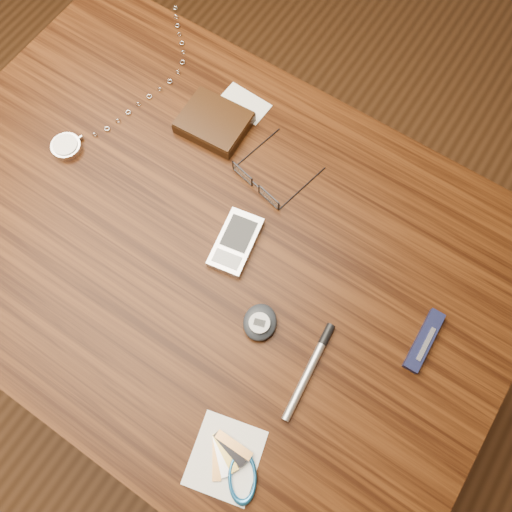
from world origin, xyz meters
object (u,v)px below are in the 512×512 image
at_px(pocket_watch, 73,141).
at_px(notepad_keys, 234,466).
at_px(wallet_and_card, 215,122).
at_px(pda_phone, 236,242).
at_px(silver_pen, 312,364).
at_px(pocket_knife, 424,341).
at_px(eyeglasses, 259,183).
at_px(desk, 209,261).
at_px(pedometer, 260,322).

xyz_separation_m(pocket_watch, notepad_keys, (0.52, -0.27, -0.00)).
distance_m(wallet_and_card, notepad_keys, 0.55).
distance_m(pda_phone, silver_pen, 0.22).
bearing_deg(pocket_knife, wallet_and_card, 163.79).
xyz_separation_m(wallet_and_card, eyeglasses, (0.13, -0.06, -0.00)).
xyz_separation_m(wallet_and_card, silver_pen, (0.35, -0.26, -0.01)).
distance_m(eyeglasses, notepad_keys, 0.43).
relative_size(eyeglasses, pda_phone, 1.17).
relative_size(desk, silver_pen, 6.54).
distance_m(eyeglasses, pda_phone, 0.11).
bearing_deg(notepad_keys, desk, 132.58).
distance_m(eyeglasses, silver_pen, 0.30).
bearing_deg(pedometer, silver_pen, -4.70).
bearing_deg(pedometer, notepad_keys, -66.79).
xyz_separation_m(eyeglasses, pedometer, (0.13, -0.19, -0.00)).
height_order(pda_phone, pocket_knife, pda_phone).
relative_size(eyeglasses, pedometer, 1.88).
bearing_deg(silver_pen, pda_phone, 154.60).
bearing_deg(pedometer, pda_phone, 139.85).
bearing_deg(pocket_watch, desk, -4.28).
distance_m(desk, notepad_keys, 0.35).
bearing_deg(pedometer, wallet_and_card, 135.91).
distance_m(pocket_watch, pedometer, 0.45).
xyz_separation_m(pda_phone, pedometer, (0.10, -0.09, 0.00)).
bearing_deg(pedometer, pocket_watch, 168.86).
relative_size(pocket_watch, pda_phone, 3.39).
relative_size(wallet_and_card, pocket_knife, 1.45).
bearing_deg(desk, silver_pen, -16.43).
xyz_separation_m(pocket_knife, silver_pen, (-0.12, -0.12, -0.00)).
height_order(wallet_and_card, silver_pen, wallet_and_card).
height_order(desk, pocket_knife, pocket_knife).
relative_size(eyeglasses, pocket_watch, 0.35).
xyz_separation_m(eyeglasses, pda_phone, (0.03, -0.11, -0.00)).
bearing_deg(pda_phone, eyeglasses, 104.07).
bearing_deg(eyeglasses, desk, -99.33).
height_order(notepad_keys, pocket_knife, pocket_knife).
distance_m(desk, pedometer, 0.20).
distance_m(pedometer, silver_pen, 0.10).
bearing_deg(silver_pen, eyeglasses, 138.45).
xyz_separation_m(wallet_and_card, pocket_watch, (-0.18, -0.16, -0.01)).
relative_size(wallet_and_card, silver_pen, 0.95).
height_order(eyeglasses, silver_pen, eyeglasses).
distance_m(wallet_and_card, pda_phone, 0.22).
bearing_deg(pocket_watch, pda_phone, 0.05).
bearing_deg(pedometer, pocket_knife, 27.24).
relative_size(wallet_and_card, pda_phone, 1.29).
bearing_deg(pocket_watch, notepad_keys, -27.62).
height_order(desk, wallet_and_card, wallet_and_card).
relative_size(pocket_watch, silver_pen, 2.49).
relative_size(pda_phone, pedometer, 1.60).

